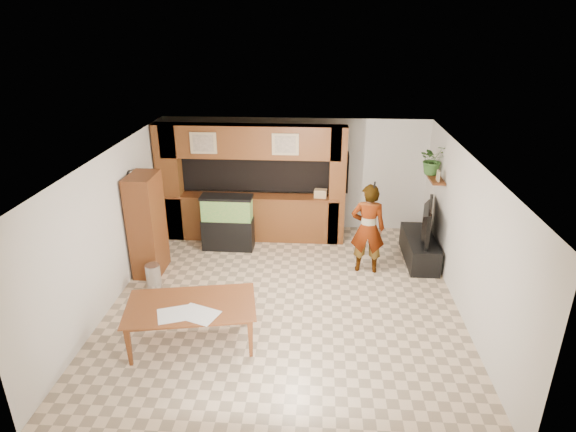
# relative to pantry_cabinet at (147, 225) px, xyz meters

# --- Properties ---
(floor) EXTENTS (6.50, 6.50, 0.00)m
(floor) POSITION_rel_pantry_cabinet_xyz_m (2.70, -0.85, -0.99)
(floor) COLOR #D0B490
(floor) RESTS_ON ground
(ceiling) EXTENTS (6.50, 6.50, 0.00)m
(ceiling) POSITION_rel_pantry_cabinet_xyz_m (2.70, -0.85, 1.61)
(ceiling) COLOR white
(ceiling) RESTS_ON wall_back
(wall_back) EXTENTS (6.00, 0.00, 6.00)m
(wall_back) POSITION_rel_pantry_cabinet_xyz_m (2.70, 2.40, 0.31)
(wall_back) COLOR beige
(wall_back) RESTS_ON floor
(wall_left) EXTENTS (0.00, 6.50, 6.50)m
(wall_left) POSITION_rel_pantry_cabinet_xyz_m (-0.30, -0.85, 0.31)
(wall_left) COLOR beige
(wall_left) RESTS_ON floor
(wall_right) EXTENTS (0.00, 6.50, 6.50)m
(wall_right) POSITION_rel_pantry_cabinet_xyz_m (5.70, -0.85, 0.31)
(wall_right) COLOR beige
(wall_right) RESTS_ON floor
(partition) EXTENTS (4.20, 0.99, 2.60)m
(partition) POSITION_rel_pantry_cabinet_xyz_m (1.75, 1.78, 0.32)
(partition) COLOR brown
(partition) RESTS_ON floor
(wall_clock) EXTENTS (0.05, 0.25, 0.25)m
(wall_clock) POSITION_rel_pantry_cabinet_xyz_m (-0.27, 0.15, 0.91)
(wall_clock) COLOR black
(wall_clock) RESTS_ON wall_left
(wall_shelf) EXTENTS (0.25, 0.90, 0.04)m
(wall_shelf) POSITION_rel_pantry_cabinet_xyz_m (5.55, 1.10, 0.71)
(wall_shelf) COLOR brown
(wall_shelf) RESTS_ON wall_right
(pantry_cabinet) EXTENTS (0.50, 0.81, 1.99)m
(pantry_cabinet) POSITION_rel_pantry_cabinet_xyz_m (0.00, 0.00, 0.00)
(pantry_cabinet) COLOR brown
(pantry_cabinet) RESTS_ON floor
(trash_can) EXTENTS (0.27, 0.27, 0.49)m
(trash_can) POSITION_rel_pantry_cabinet_xyz_m (0.27, -0.67, -0.75)
(trash_can) COLOR #B2B2B7
(trash_can) RESTS_ON floor
(aquarium) EXTENTS (1.09, 0.41, 1.21)m
(aquarium) POSITION_rel_pantry_cabinet_xyz_m (1.33, 1.10, -0.40)
(aquarium) COLOR black
(aquarium) RESTS_ON floor
(tv_stand) EXTENTS (0.57, 1.55, 0.52)m
(tv_stand) POSITION_rel_pantry_cabinet_xyz_m (5.35, 0.82, -0.74)
(tv_stand) COLOR black
(tv_stand) RESTS_ON floor
(television) EXTENTS (0.44, 1.26, 0.72)m
(television) POSITION_rel_pantry_cabinet_xyz_m (5.35, 0.82, -0.12)
(television) COLOR black
(television) RESTS_ON tv_stand
(photo_frame) EXTENTS (0.03, 0.16, 0.21)m
(photo_frame) POSITION_rel_pantry_cabinet_xyz_m (5.55, 0.82, 0.83)
(photo_frame) COLOR tan
(photo_frame) RESTS_ON wall_shelf
(potted_plant) EXTENTS (0.69, 0.65, 0.61)m
(potted_plant) POSITION_rel_pantry_cabinet_xyz_m (5.52, 1.27, 1.03)
(potted_plant) COLOR #305A24
(potted_plant) RESTS_ON wall_shelf
(person) EXTENTS (0.69, 0.48, 1.80)m
(person) POSITION_rel_pantry_cabinet_xyz_m (4.21, 0.30, -0.09)
(person) COLOR #8D754D
(person) RESTS_ON floor
(microphone) EXTENTS (0.03, 0.09, 0.15)m
(microphone) POSITION_rel_pantry_cabinet_xyz_m (4.26, 0.14, 0.85)
(microphone) COLOR black
(microphone) RESTS_ON person
(dining_table) EXTENTS (2.08, 1.40, 0.68)m
(dining_table) POSITION_rel_pantry_cabinet_xyz_m (1.38, -2.21, -0.66)
(dining_table) COLOR brown
(dining_table) RESTS_ON floor
(newspaper_a) EXTENTS (0.66, 0.57, 0.01)m
(newspaper_a) POSITION_rel_pantry_cabinet_xyz_m (1.24, -2.44, -0.31)
(newspaper_a) COLOR silver
(newspaper_a) RESTS_ON dining_table
(newspaper_b) EXTENTS (0.67, 0.58, 0.01)m
(newspaper_b) POSITION_rel_pantry_cabinet_xyz_m (1.55, -2.43, -0.31)
(newspaper_b) COLOR silver
(newspaper_b) RESTS_ON dining_table
(counter_box) EXTENTS (0.28, 0.21, 0.18)m
(counter_box) POSITION_rel_pantry_cabinet_xyz_m (3.30, 1.60, 0.13)
(counter_box) COLOR #A38258
(counter_box) RESTS_ON partition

